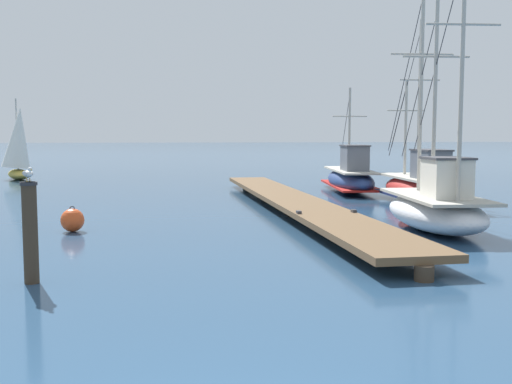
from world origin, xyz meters
TOP-DOWN VIEW (x-y plane):
  - floating_dock at (4.30, 16.52)m, footprint 1.86×20.84m
  - fishing_boat_0 at (8.56, 22.89)m, footprint 2.64×6.62m
  - fishing_boat_1 at (7.18, 11.58)m, footprint 2.60×7.22m
  - fishing_boat_2 at (9.48, 17.43)m, footprint 2.19×6.94m
  - mooring_piling at (-2.65, 7.33)m, footprint 0.30×0.30m
  - perched_seagull at (-2.65, 7.34)m, footprint 0.25×0.36m
  - mooring_buoy at (-2.67, 13.13)m, footprint 0.64×0.64m
  - distant_sailboat at (-8.25, 33.49)m, footprint 2.40×3.40m

SIDE VIEW (x-z plane):
  - mooring_buoy at x=-2.67m, z-range -0.04..0.67m
  - floating_dock at x=4.30m, z-range 0.10..0.63m
  - fishing_boat_0 at x=8.56m, z-range -1.73..3.08m
  - fishing_boat_2 at x=9.48m, z-range -2.79..4.14m
  - fishing_boat_1 at x=7.18m, z-range -3.03..4.41m
  - mooring_piling at x=-2.65m, z-range 0.04..1.85m
  - perched_seagull at x=-2.65m, z-range 1.83..2.10m
  - distant_sailboat at x=-8.25m, z-range -0.32..4.44m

